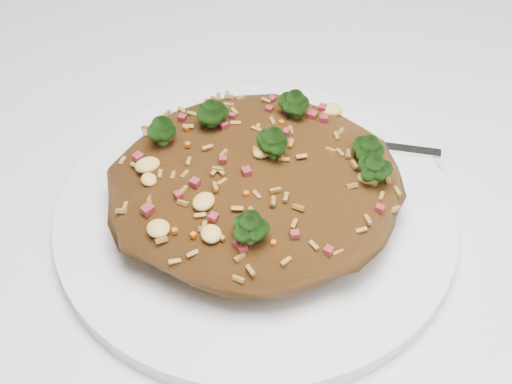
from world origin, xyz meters
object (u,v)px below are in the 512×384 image
Objects in this scene: dining_table at (398,345)px; fried_rice at (257,176)px; plate at (256,213)px; fork at (345,142)px.

dining_table is 0.18m from fried_rice.
dining_table is at bearing -31.20° from fried_rice.
dining_table is 4.20× the size of plate.
fork is (-0.03, 0.12, 0.11)m from dining_table.
fried_rice is 0.10m from fork.
fried_rice is at bearing -124.81° from fork.
fork is at bearing 37.00° from fried_rice.
plate is 1.40× the size of fried_rice.
fried_rice reaches higher than dining_table.
fried_rice is 1.29× the size of fork.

